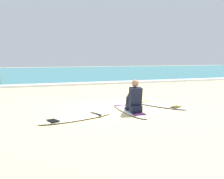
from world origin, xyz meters
The scene contains 7 objects.
ground_plane centered at (0.00, 0.00, 0.00)m, with size 80.00×80.00×0.00m, color beige.
sea centered at (0.00, 21.90, 0.05)m, with size 80.00×28.00×0.10m, color teal.
breaking_foam centered at (0.00, 8.20, 0.06)m, with size 80.00×0.90×0.11m, color white.
surfboard_main centered at (0.21, -0.53, 0.04)m, with size 0.70×2.61×0.08m.
surfer_seated centered at (0.18, -0.97, 0.44)m, with size 0.41×0.73×0.95m.
surfboard_spare_near centered at (-1.57, -1.06, 0.04)m, with size 2.30×1.21×0.08m.
surfboard_spare_far centered at (1.53, -0.05, 0.04)m, with size 1.34×2.26×0.08m.
Camera 1 is at (-3.31, -8.27, 1.66)m, focal length 44.67 mm.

